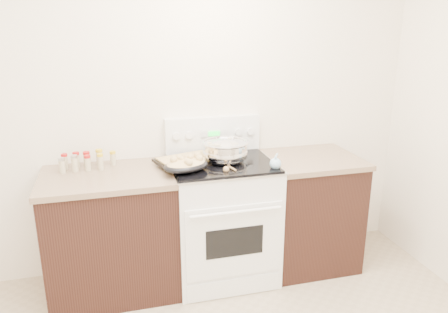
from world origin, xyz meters
name	(u,v)px	position (x,y,z in m)	size (l,w,h in m)	color
room_shell	(228,90)	(0.00, 0.00, 1.70)	(4.10, 3.60, 2.75)	white
counter_left	(112,233)	(-0.48, 1.43, 0.46)	(0.93, 0.67, 0.92)	black
counter_right	(308,210)	(1.08, 1.43, 0.46)	(0.73, 0.67, 0.92)	black
kitchen_range	(222,217)	(0.35, 1.42, 0.49)	(0.78, 0.73, 1.22)	white
mixing_bowl	(225,151)	(0.37, 1.42, 1.02)	(0.39, 0.39, 0.20)	silver
roasting_pan	(186,164)	(0.06, 1.28, 0.99)	(0.39, 0.33, 0.11)	black
baking_sheet	(188,160)	(0.11, 1.47, 0.96)	(0.51, 0.42, 0.06)	black
wooden_spoon	(226,168)	(0.33, 1.25, 0.95)	(0.09, 0.27, 0.04)	tan
blue_ladle	(276,163)	(0.68, 1.20, 0.98)	(0.15, 0.27, 0.10)	#96C6E1
spice_jars	(85,161)	(-0.63, 1.59, 0.98)	(0.39, 0.15, 0.12)	#BFB28C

